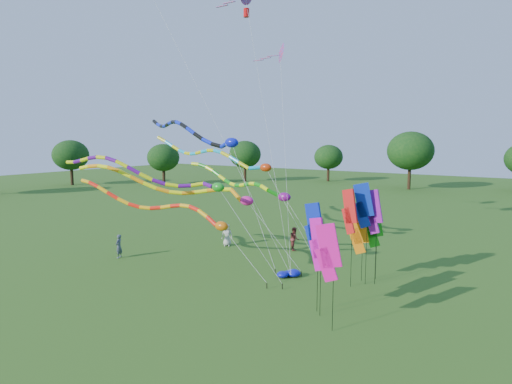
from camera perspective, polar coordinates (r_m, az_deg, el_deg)
The scene contains 21 objects.
ground at distance 22.76m, azimuth -6.02°, elevation -13.24°, with size 160.00×160.00×0.00m, color #255717.
tree_ring at distance 23.64m, azimuth -7.46°, elevation 1.12°, with size 116.48×119.96×9.64m.
tube_kite_red at distance 26.25m, azimuth -11.89°, elevation -2.14°, with size 13.38×1.72×5.79m.
tube_kite_orange at distance 26.54m, azimuth -9.91°, elevation 0.64°, with size 13.74×4.45×6.85m.
tube_kite_purple at distance 24.94m, azimuth -13.40°, elevation 2.21°, with size 13.50×3.25×7.49m.
tube_kite_blue at distance 32.04m, azimuth -8.38°, elevation 7.84°, with size 16.20×6.38×10.09m.
tube_kite_cyan at distance 31.01m, azimuth -4.99°, elevation 4.73°, with size 14.69×1.73×8.54m.
tube_kite_green at distance 32.17m, azimuth -1.00°, elevation 0.97°, with size 12.86×2.49×6.40m.
delta_kite_high_c at distance 32.16m, azimuth 3.22°, elevation 18.06°, with size 7.06×7.86×16.06m.
banner_pole_violet at distance 23.93m, azimuth 15.34°, elevation -2.60°, with size 1.15×0.34×5.23m.
banner_pole_magenta_b at distance 17.84m, azimuth 9.59°, elevation -7.99°, with size 1.16×0.23×4.56m.
banner_pole_blue_a at distance 19.66m, azimuth 7.76°, elevation -4.95°, with size 1.15×0.36×5.09m.
banner_pole_magenta_a at distance 19.36m, azimuth 8.21°, elevation -6.93°, with size 1.09×0.55×4.50m.
banner_pole_red at distance 23.22m, azimuth 12.34°, elevation -2.61°, with size 1.09×0.56×5.31m.
banner_pole_orange at distance 24.43m, azimuth 13.48°, elevation -5.26°, with size 1.16×0.28×4.00m.
banner_pole_green at distance 24.85m, azimuth 15.29°, elevation -4.41°, with size 1.14×0.37×4.29m.
banner_pole_blue_b at distance 23.63m, azimuth 14.09°, elevation -1.80°, with size 1.14×0.38×5.60m.
blue_nylon_heap at distance 25.16m, azimuth 4.39°, elevation -10.73°, with size 1.22×0.94×0.44m.
person_a at distance 31.74m, azimuth -3.88°, elevation -5.74°, with size 0.80×0.52×1.63m, color #BBB9A9.
person_b at distance 30.01m, azimuth -17.83°, elevation -6.90°, with size 0.57×0.38×1.58m, color #414A5B.
person_c at distance 30.65m, azimuth 5.14°, elevation -6.21°, with size 0.80×0.62×1.65m, color maroon.
Camera 1 is at (13.55, -16.45, 7.97)m, focal length 30.00 mm.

